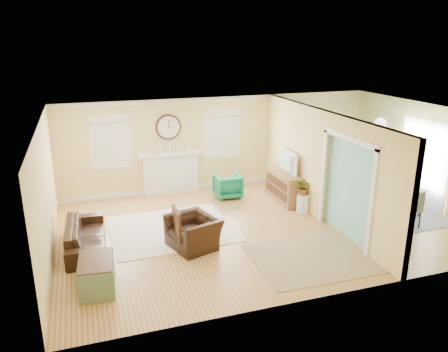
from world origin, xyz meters
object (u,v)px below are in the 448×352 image
(credenza, at_px, (284,186))
(dining_table, at_px, (378,196))
(eames_chair, at_px, (194,232))
(sofa, at_px, (86,236))
(green_chair, at_px, (228,186))

(credenza, height_order, dining_table, credenza)
(eames_chair, height_order, credenza, credenza)
(sofa, relative_size, dining_table, 0.98)
(green_chair, xyz_separation_m, dining_table, (3.33, -2.02, 0.03))
(credenza, bearing_deg, eames_chair, -148.01)
(sofa, xyz_separation_m, green_chair, (3.74, 1.97, 0.04))
(eames_chair, bearing_deg, credenza, 104.23)
(sofa, height_order, green_chair, green_chair)
(eames_chair, bearing_deg, green_chair, 130.09)
(green_chair, relative_size, dining_table, 0.35)
(sofa, bearing_deg, green_chair, -60.31)
(dining_table, bearing_deg, sofa, 75.04)
(eames_chair, distance_m, dining_table, 4.98)
(eames_chair, distance_m, credenza, 3.50)
(credenza, bearing_deg, dining_table, -33.12)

